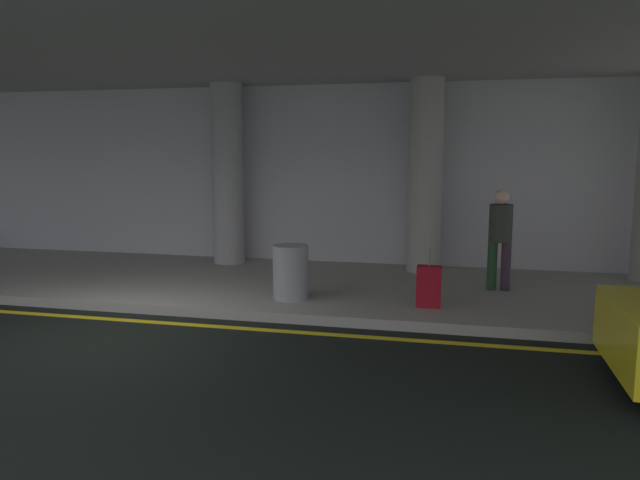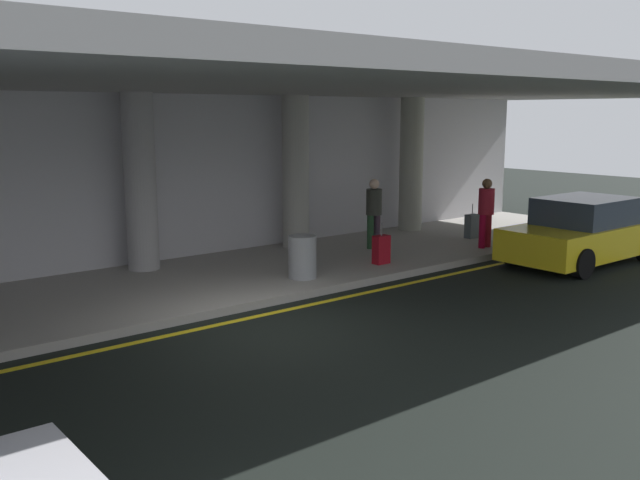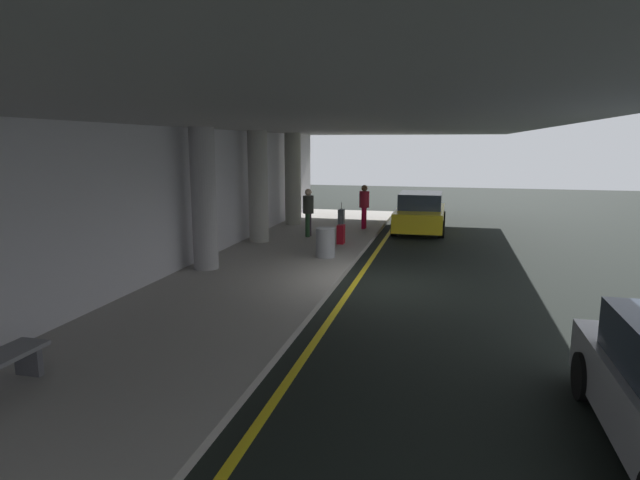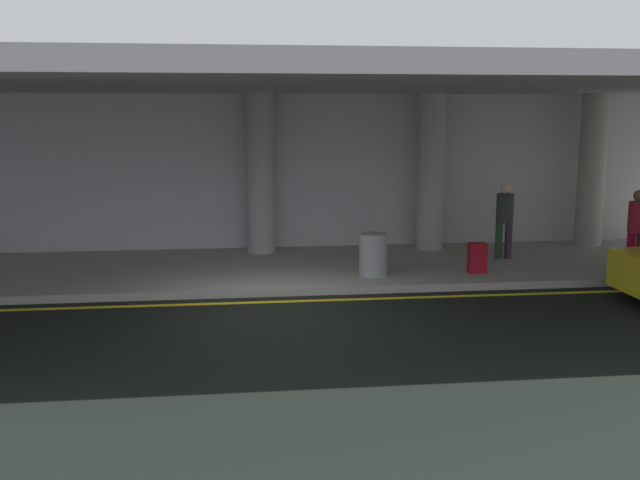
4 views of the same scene
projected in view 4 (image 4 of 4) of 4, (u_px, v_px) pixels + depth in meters
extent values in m
plane|color=black|center=(273.00, 312.00, 12.48)|extent=(60.00, 60.00, 0.00)
cube|color=#9D9891|center=(265.00, 269.00, 15.50)|extent=(26.00, 4.20, 0.15)
cube|color=yellow|center=(271.00, 302.00, 13.10)|extent=(26.00, 0.14, 0.01)
cylinder|color=#989597|center=(261.00, 174.00, 16.64)|extent=(0.65, 0.65, 3.65)
cylinder|color=#A09E95|center=(431.00, 172.00, 17.11)|extent=(0.65, 0.65, 3.65)
cylinder|color=#98998A|center=(592.00, 170.00, 17.58)|extent=(0.65, 0.65, 3.65)
cube|color=gray|center=(263.00, 82.00, 14.33)|extent=(28.00, 13.20, 0.30)
cube|color=#B8B6BB|center=(259.00, 174.00, 17.38)|extent=(26.00, 0.30, 3.80)
cylinder|color=#1D3D22|center=(499.00, 240.00, 16.18)|extent=(0.16, 0.16, 0.82)
cylinder|color=#372734|center=(508.00, 240.00, 16.20)|extent=(0.16, 0.16, 0.82)
cylinder|color=#2C2E28|center=(505.00, 208.00, 16.07)|extent=(0.38, 0.38, 0.62)
sphere|color=beige|center=(506.00, 189.00, 15.99)|extent=(0.24, 0.24, 0.24)
cylinder|color=#A20728|center=(630.00, 252.00, 14.83)|extent=(0.16, 0.16, 0.82)
cylinder|color=maroon|center=(640.00, 252.00, 14.86)|extent=(0.16, 0.16, 0.82)
cylinder|color=maroon|center=(638.00, 217.00, 14.72)|extent=(0.38, 0.38, 0.62)
sphere|color=brown|center=(640.00, 196.00, 14.64)|extent=(0.24, 0.24, 0.24)
cube|color=maroon|center=(477.00, 258.00, 14.72)|extent=(0.36, 0.22, 0.62)
cylinder|color=slate|center=(478.00, 236.00, 14.64)|extent=(0.02, 0.02, 0.28)
cylinder|color=gray|center=(373.00, 255.00, 14.47)|extent=(0.56, 0.56, 0.85)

